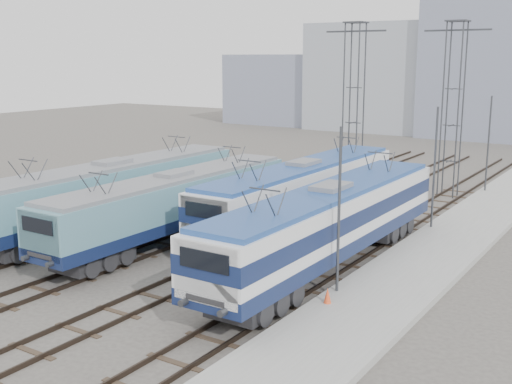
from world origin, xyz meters
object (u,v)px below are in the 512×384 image
object	(u,v)px
mast_mid	(434,171)
locomotive_far_left	(111,190)
locomotive_center_left	(172,202)
catenary_tower_east	(453,101)
mast_front	(339,214)
locomotive_center_right	(302,189)
locomotive_far_right	(329,220)
safety_cone	(328,295)
catenary_tower_west	(354,100)
mast_rear	(488,146)

from	to	relation	value
mast_mid	locomotive_far_left	bearing A→B (deg)	-148.46
locomotive_center_left	catenary_tower_east	xyz separation A→B (m)	(8.75, 19.43, 4.46)
mast_front	locomotive_center_right	bearing A→B (deg)	126.90
locomotive_far_right	catenary_tower_east	world-z (taller)	catenary_tower_east
locomotive_far_right	locomotive_center_right	bearing A→B (deg)	128.63
locomotive_far_left	mast_front	size ratio (longest dim) A/B	2.65
catenary_tower_east	safety_cone	size ratio (longest dim) A/B	19.70
locomotive_far_right	safety_cone	bearing A→B (deg)	-63.29
locomotive_center_left	locomotive_center_right	xyz separation A→B (m)	(4.50, 5.88, 0.16)
locomotive_center_left	mast_mid	xyz separation A→B (m)	(10.85, 9.43, 1.32)
locomotive_center_right	safety_cone	xyz separation A→B (m)	(6.63, -9.86, -1.74)
catenary_tower_east	locomotive_center_right	bearing A→B (deg)	-107.42
catenary_tower_east	mast_mid	bearing A→B (deg)	-78.14
locomotive_far_left	catenary_tower_west	distance (m)	19.18
catenary_tower_east	mast_mid	size ratio (longest dim) A/B	1.71
locomotive_far_right	mast_front	size ratio (longest dim) A/B	2.68
locomotive_center_right	locomotive_center_left	bearing A→B (deg)	-127.41
locomotive_center_left	safety_cone	xyz separation A→B (m)	(11.13, -3.98, -1.58)
locomotive_center_left	catenary_tower_west	xyz separation A→B (m)	(2.25, 17.43, 4.46)
catenary_tower_west	mast_rear	bearing A→B (deg)	24.94
locomotive_center_left	mast_front	xyz separation A→B (m)	(10.85, -2.57, 1.32)
locomotive_far_left	catenary_tower_west	bearing A→B (deg)	68.82
mast_mid	mast_rear	distance (m)	12.00
mast_front	mast_mid	distance (m)	12.00
mast_front	mast_mid	xyz separation A→B (m)	(0.00, 12.00, 0.00)
locomotive_center_left	catenary_tower_east	distance (m)	21.77
locomotive_far_right	safety_cone	world-z (taller)	locomotive_far_right
locomotive_center_right	mast_front	bearing A→B (deg)	-53.10
locomotive_center_left	locomotive_far_left	bearing A→B (deg)	179.94
mast_rear	safety_cone	size ratio (longest dim) A/B	11.49
catenary_tower_east	mast_front	bearing A→B (deg)	-84.55
locomotive_center_right	mast_rear	world-z (taller)	mast_rear
locomotive_center_right	mast_front	distance (m)	10.64
locomotive_center_right	mast_front	xyz separation A→B (m)	(6.35, -8.46, 1.15)
mast_front	safety_cone	distance (m)	3.23
locomotive_center_left	safety_cone	bearing A→B (deg)	-19.66
catenary_tower_west	mast_rear	size ratio (longest dim) A/B	1.71
locomotive_far_left	catenary_tower_west	size ratio (longest dim) A/B	1.55
locomotive_center_right	safety_cone	distance (m)	12.01
catenary_tower_east	mast_rear	bearing A→B (deg)	43.60
mast_mid	catenary_tower_east	bearing A→B (deg)	101.86
locomotive_center_right	catenary_tower_west	bearing A→B (deg)	101.03
mast_mid	mast_rear	world-z (taller)	same
safety_cone	mast_mid	bearing A→B (deg)	91.19
catenary_tower_east	safety_cone	world-z (taller)	catenary_tower_east
catenary_tower_west	mast_rear	xyz separation A→B (m)	(8.60, 4.00, -3.14)
mast_front	safety_cone	size ratio (longest dim) A/B	11.49
mast_front	mast_rear	size ratio (longest dim) A/B	1.00
safety_cone	catenary_tower_west	bearing A→B (deg)	112.53
locomotive_far_left	mast_mid	world-z (taller)	mast_mid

